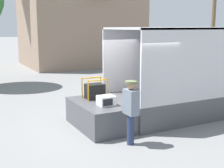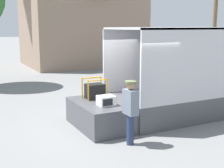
{
  "view_description": "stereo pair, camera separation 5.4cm",
  "coord_description": "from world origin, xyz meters",
  "px_view_note": "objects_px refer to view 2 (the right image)",
  "views": [
    {
      "loc": [
        -4.38,
        -7.98,
        2.94
      ],
      "look_at": [
        -0.36,
        -0.2,
        1.31
      ],
      "focal_mm": 50.0,
      "sensor_mm": 36.0,
      "label": 1
    },
    {
      "loc": [
        -4.33,
        -8.01,
        2.94
      ],
      "look_at": [
        -0.36,
        -0.2,
        1.31
      ],
      "focal_mm": 50.0,
      "sensor_mm": 36.0,
      "label": 2
    }
  ],
  "objects_px": {
    "microwave": "(106,101)",
    "utility_pole": "(216,4)",
    "portable_generator": "(95,91)",
    "worker_person": "(130,106)",
    "box_truck": "(222,84)"
  },
  "relations": [
    {
      "from": "microwave",
      "to": "box_truck",
      "type": "bearing_deg",
      "value": 4.8
    },
    {
      "from": "utility_pole",
      "to": "microwave",
      "type": "bearing_deg",
      "value": -144.66
    },
    {
      "from": "portable_generator",
      "to": "utility_pole",
      "type": "distance_m",
      "value": 16.11
    },
    {
      "from": "microwave",
      "to": "portable_generator",
      "type": "distance_m",
      "value": 0.93
    },
    {
      "from": "box_truck",
      "to": "portable_generator",
      "type": "xyz_separation_m",
      "value": [
        -4.72,
        0.51,
        0.08
      ]
    },
    {
      "from": "microwave",
      "to": "portable_generator",
      "type": "bearing_deg",
      "value": 84.9
    },
    {
      "from": "portable_generator",
      "to": "microwave",
      "type": "bearing_deg",
      "value": -95.1
    },
    {
      "from": "microwave",
      "to": "worker_person",
      "type": "bearing_deg",
      "value": -85.18
    },
    {
      "from": "microwave",
      "to": "portable_generator",
      "type": "xyz_separation_m",
      "value": [
        0.08,
        0.92,
        0.1
      ]
    },
    {
      "from": "box_truck",
      "to": "portable_generator",
      "type": "distance_m",
      "value": 4.75
    },
    {
      "from": "box_truck",
      "to": "utility_pole",
      "type": "distance_m",
      "value": 12.9
    },
    {
      "from": "microwave",
      "to": "utility_pole",
      "type": "bearing_deg",
      "value": 35.34
    },
    {
      "from": "microwave",
      "to": "portable_generator",
      "type": "relative_size",
      "value": 0.68
    },
    {
      "from": "microwave",
      "to": "utility_pole",
      "type": "distance_m",
      "value": 16.7
    },
    {
      "from": "microwave",
      "to": "utility_pole",
      "type": "xyz_separation_m",
      "value": [
        13.31,
        9.44,
        3.56
      ]
    }
  ]
}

